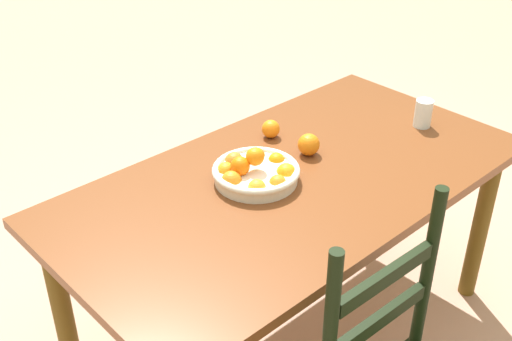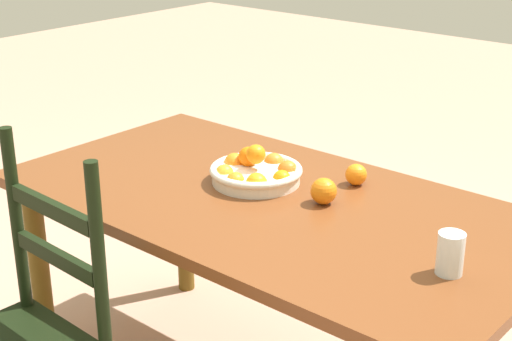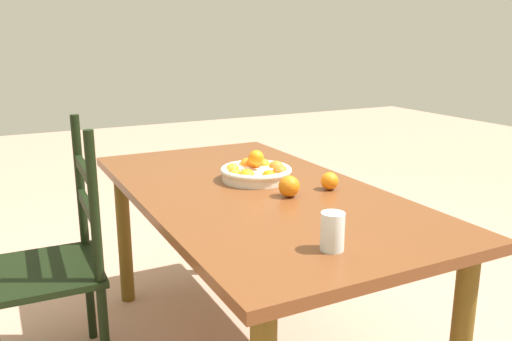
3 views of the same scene
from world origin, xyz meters
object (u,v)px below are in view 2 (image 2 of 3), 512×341
object	(u,v)px
orange_loose_0	(324,191)
orange_loose_1	(356,175)
drinking_glass	(450,254)
dining_table	(269,225)
fruit_bowl	(256,172)

from	to	relation	value
orange_loose_0	orange_loose_1	size ratio (longest dim) A/B	1.16
orange_loose_0	drinking_glass	xyz separation A→B (m)	(-0.48, 0.15, 0.01)
orange_loose_0	orange_loose_1	distance (m)	0.18
drinking_glass	orange_loose_0	bearing A→B (deg)	-17.03
orange_loose_0	drinking_glass	distance (m)	0.50
dining_table	orange_loose_1	bearing A→B (deg)	-118.58
orange_loose_0	drinking_glass	bearing A→B (deg)	162.97
dining_table	orange_loose_0	bearing A→B (deg)	-154.50
orange_loose_1	drinking_glass	size ratio (longest dim) A/B	0.63
dining_table	orange_loose_1	world-z (taller)	orange_loose_1
drinking_glass	fruit_bowl	bearing A→B (deg)	-11.14
orange_loose_1	drinking_glass	distance (m)	0.59
dining_table	drinking_glass	distance (m)	0.65
dining_table	fruit_bowl	bearing A→B (deg)	-31.25
orange_loose_0	drinking_glass	size ratio (longest dim) A/B	0.73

